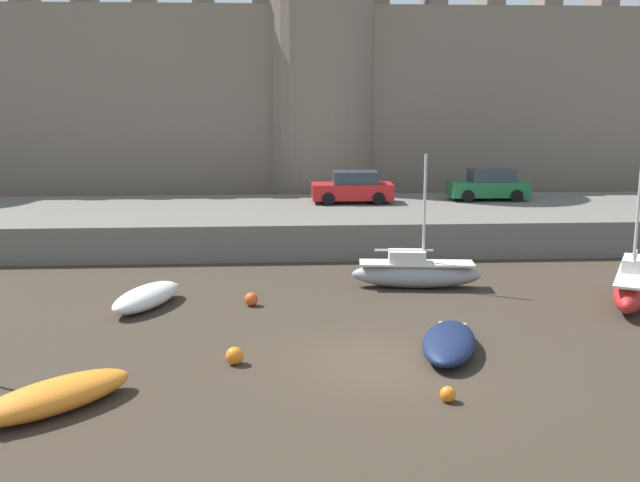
{
  "coord_description": "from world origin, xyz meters",
  "views": [
    {
      "loc": [
        -2.79,
        -19.08,
        7.16
      ],
      "look_at": [
        -1.35,
        4.27,
        2.5
      ],
      "focal_mm": 42.0,
      "sensor_mm": 36.0,
      "label": 1
    }
  ],
  "objects_px": {
    "rowboat_midflat_right": "(449,342)",
    "car_quay_west": "(353,188)",
    "rowboat_foreground_centre": "(146,297)",
    "rowboat_foreground_right": "(54,396)",
    "mooring_buoy_near_shore": "(448,394)",
    "mooring_buoy_off_centre": "(235,356)",
    "sailboat_midflat_centre": "(632,286)",
    "sailboat_foreground_left": "(416,272)",
    "car_quay_east": "(489,185)",
    "mooring_buoy_near_channel": "(251,299)"
  },
  "relations": [
    {
      "from": "rowboat_foreground_centre",
      "to": "sailboat_foreground_left",
      "type": "xyz_separation_m",
      "value": [
        9.57,
        2.1,
        0.19
      ]
    },
    {
      "from": "rowboat_foreground_right",
      "to": "car_quay_west",
      "type": "distance_m",
      "value": 23.39
    },
    {
      "from": "mooring_buoy_near_channel",
      "to": "car_quay_east",
      "type": "height_order",
      "value": "car_quay_east"
    },
    {
      "from": "rowboat_foreground_right",
      "to": "rowboat_midflat_right",
      "type": "bearing_deg",
      "value": 17.96
    },
    {
      "from": "rowboat_foreground_right",
      "to": "car_quay_east",
      "type": "height_order",
      "value": "car_quay_east"
    },
    {
      "from": "rowboat_foreground_right",
      "to": "sailboat_foreground_left",
      "type": "bearing_deg",
      "value": 45.38
    },
    {
      "from": "mooring_buoy_off_centre",
      "to": "car_quay_east",
      "type": "height_order",
      "value": "car_quay_east"
    },
    {
      "from": "rowboat_foreground_centre",
      "to": "rowboat_foreground_right",
      "type": "xyz_separation_m",
      "value": [
        -0.71,
        -8.32,
        -0.02
      ]
    },
    {
      "from": "sailboat_midflat_centre",
      "to": "mooring_buoy_near_channel",
      "type": "xyz_separation_m",
      "value": [
        -13.0,
        0.67,
        -0.44
      ]
    },
    {
      "from": "sailboat_midflat_centre",
      "to": "car_quay_west",
      "type": "relative_size",
      "value": 1.41
    },
    {
      "from": "sailboat_midflat_centre",
      "to": "car_quay_east",
      "type": "height_order",
      "value": "sailboat_midflat_centre"
    },
    {
      "from": "sailboat_foreground_left",
      "to": "car_quay_east",
      "type": "bearing_deg",
      "value": 62.55
    },
    {
      "from": "rowboat_foreground_centre",
      "to": "sailboat_midflat_centre",
      "type": "bearing_deg",
      "value": -2.28
    },
    {
      "from": "mooring_buoy_near_shore",
      "to": "rowboat_foreground_right",
      "type": "bearing_deg",
      "value": 179.71
    },
    {
      "from": "mooring_buoy_off_centre",
      "to": "car_quay_east",
      "type": "relative_size",
      "value": 0.12
    },
    {
      "from": "rowboat_foreground_right",
      "to": "sailboat_midflat_centre",
      "type": "relative_size",
      "value": 0.64
    },
    {
      "from": "mooring_buoy_near_channel",
      "to": "mooring_buoy_off_centre",
      "type": "xyz_separation_m",
      "value": [
        -0.28,
        -5.6,
        0.01
      ]
    },
    {
      "from": "mooring_buoy_off_centre",
      "to": "rowboat_foreground_right",
      "type": "bearing_deg",
      "value": -145.28
    },
    {
      "from": "mooring_buoy_near_shore",
      "to": "rowboat_foreground_centre",
      "type": "bearing_deg",
      "value": 135.01
    },
    {
      "from": "rowboat_midflat_right",
      "to": "car_quay_west",
      "type": "height_order",
      "value": "car_quay_west"
    },
    {
      "from": "car_quay_east",
      "to": "sailboat_midflat_centre",
      "type": "bearing_deg",
      "value": -86.39
    },
    {
      "from": "mooring_buoy_off_centre",
      "to": "sailboat_midflat_centre",
      "type": "bearing_deg",
      "value": 20.35
    },
    {
      "from": "rowboat_midflat_right",
      "to": "mooring_buoy_off_centre",
      "type": "distance_m",
      "value": 5.93
    },
    {
      "from": "mooring_buoy_off_centre",
      "to": "car_quay_east",
      "type": "xyz_separation_m",
      "value": [
        12.37,
        19.31,
        2.13
      ]
    },
    {
      "from": "car_quay_west",
      "to": "rowboat_midflat_right",
      "type": "bearing_deg",
      "value": -87.53
    },
    {
      "from": "mooring_buoy_off_centre",
      "to": "car_quay_east",
      "type": "distance_m",
      "value": 23.03
    },
    {
      "from": "rowboat_midflat_right",
      "to": "car_quay_west",
      "type": "bearing_deg",
      "value": 92.47
    },
    {
      "from": "mooring_buoy_near_channel",
      "to": "sailboat_midflat_centre",
      "type": "bearing_deg",
      "value": -2.96
    },
    {
      "from": "mooring_buoy_off_centre",
      "to": "car_quay_west",
      "type": "distance_m",
      "value": 19.53
    },
    {
      "from": "rowboat_midflat_right",
      "to": "car_quay_west",
      "type": "xyz_separation_m",
      "value": [
        -0.79,
        18.26,
        2.02
      ]
    },
    {
      "from": "rowboat_foreground_centre",
      "to": "mooring_buoy_off_centre",
      "type": "bearing_deg",
      "value": -59.86
    },
    {
      "from": "mooring_buoy_near_channel",
      "to": "mooring_buoy_near_shore",
      "type": "height_order",
      "value": "mooring_buoy_near_channel"
    },
    {
      "from": "rowboat_midflat_right",
      "to": "car_quay_east",
      "type": "height_order",
      "value": "car_quay_east"
    },
    {
      "from": "rowboat_foreground_centre",
      "to": "rowboat_midflat_right",
      "type": "bearing_deg",
      "value": -29.25
    },
    {
      "from": "mooring_buoy_off_centre",
      "to": "mooring_buoy_near_channel",
      "type": "bearing_deg",
      "value": 87.11
    },
    {
      "from": "sailboat_foreground_left",
      "to": "mooring_buoy_off_centre",
      "type": "height_order",
      "value": "sailboat_foreground_left"
    },
    {
      "from": "sailboat_midflat_centre",
      "to": "mooring_buoy_near_channel",
      "type": "bearing_deg",
      "value": 177.04
    },
    {
      "from": "sailboat_foreground_left",
      "to": "sailboat_midflat_centre",
      "type": "xyz_separation_m",
      "value": [
        6.95,
        -2.76,
        0.09
      ]
    },
    {
      "from": "rowboat_foreground_right",
      "to": "mooring_buoy_near_shore",
      "type": "distance_m",
      "value": 9.09
    },
    {
      "from": "car_quay_east",
      "to": "sailboat_foreground_left",
      "type": "bearing_deg",
      "value": -117.45
    },
    {
      "from": "rowboat_midflat_right",
      "to": "mooring_buoy_near_shore",
      "type": "relative_size",
      "value": 10.22
    },
    {
      "from": "mooring_buoy_near_channel",
      "to": "car_quay_east",
      "type": "bearing_deg",
      "value": 48.6
    },
    {
      "from": "car_quay_west",
      "to": "car_quay_east",
      "type": "relative_size",
      "value": 1.0
    },
    {
      "from": "sailboat_midflat_centre",
      "to": "mooring_buoy_off_centre",
      "type": "distance_m",
      "value": 14.17
    },
    {
      "from": "rowboat_foreground_centre",
      "to": "mooring_buoy_off_centre",
      "type": "xyz_separation_m",
      "value": [
        3.24,
        -5.58,
        -0.15
      ]
    },
    {
      "from": "sailboat_midflat_centre",
      "to": "rowboat_foreground_right",
      "type": "bearing_deg",
      "value": -156.02
    },
    {
      "from": "rowboat_foreground_centre",
      "to": "car_quay_east",
      "type": "xyz_separation_m",
      "value": [
        15.61,
        13.73,
        1.98
      ]
    },
    {
      "from": "rowboat_foreground_centre",
      "to": "sailboat_foreground_left",
      "type": "height_order",
      "value": "sailboat_foreground_left"
    },
    {
      "from": "sailboat_midflat_centre",
      "to": "mooring_buoy_near_channel",
      "type": "relative_size",
      "value": 12.45
    },
    {
      "from": "rowboat_foreground_centre",
      "to": "car_quay_west",
      "type": "height_order",
      "value": "car_quay_west"
    }
  ]
}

